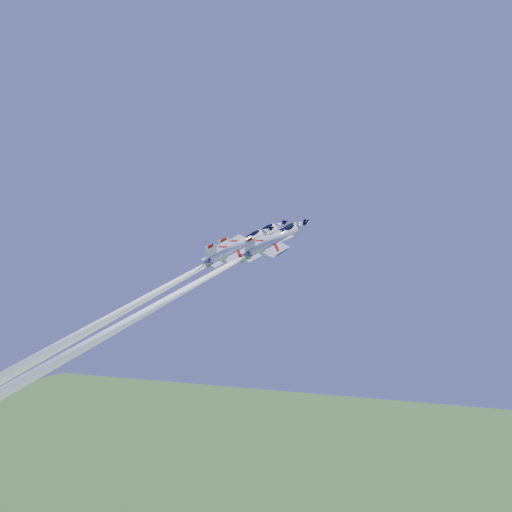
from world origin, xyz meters
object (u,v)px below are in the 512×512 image
(jet_lead, at_px, (180,292))
(jet_slot, at_px, (145,298))
(jet_right, at_px, (172,298))
(jet_left, at_px, (154,294))

(jet_lead, xyz_separation_m, jet_slot, (-1.99, -9.08, -0.70))
(jet_lead, xyz_separation_m, jet_right, (3.94, -9.92, -0.58))
(jet_right, distance_m, jet_slot, 5.99)
(jet_lead, relative_size, jet_left, 0.97)
(jet_left, xyz_separation_m, jet_right, (9.27, -9.24, -0.10))
(jet_right, bearing_deg, jet_lead, 144.95)
(jet_lead, xyz_separation_m, jet_left, (-5.33, -0.68, -0.48))
(jet_left, xyz_separation_m, jet_slot, (3.34, -8.40, -0.22))
(jet_lead, distance_m, jet_left, 5.39)
(jet_lead, distance_m, jet_right, 10.69)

